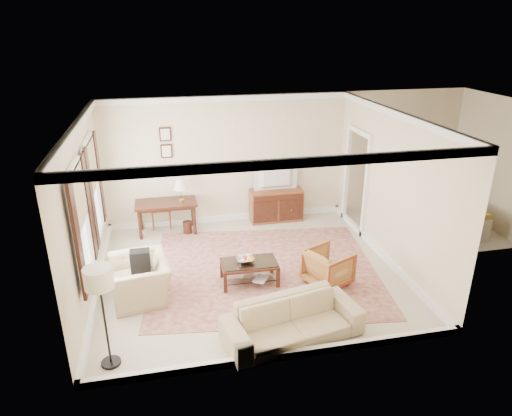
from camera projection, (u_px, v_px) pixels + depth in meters
name	position (u px, v px, depth m)	size (l,w,h in m)	color
room_shell	(248.00, 143.00, 7.64)	(5.51, 5.01, 2.91)	beige
annex_bedroom	(433.00, 212.00, 10.35)	(3.00, 2.70, 2.90)	beige
window_front	(81.00, 223.00, 6.84)	(0.12, 1.56, 1.80)	#CCB284
window_rear	(93.00, 188.00, 8.29)	(0.12, 1.56, 1.80)	#CCB284
doorway	(356.00, 182.00, 10.05)	(0.10, 1.12, 2.25)	white
rug	(264.00, 270.00, 8.61)	(4.15, 3.55, 0.01)	maroon
writing_desk	(166.00, 207.00, 9.95)	(1.32, 0.66, 0.72)	#431F13
desk_chair	(160.00, 205.00, 10.27)	(0.45, 0.45, 1.05)	brown
desk_lamp	(181.00, 190.00, 9.88)	(0.32, 0.32, 0.50)	silver
framed_prints	(166.00, 142.00, 9.82)	(0.25, 0.04, 0.68)	#431F13
sideboard	(276.00, 205.00, 10.67)	(1.21, 0.47, 0.75)	brown
tv	(277.00, 170.00, 10.33)	(0.97, 0.56, 0.13)	black
coffee_table	(249.00, 267.00, 8.09)	(1.00, 0.60, 0.42)	#431F13
fruit_bowl	(245.00, 259.00, 8.04)	(0.42, 0.42, 0.10)	silver
book_a	(241.00, 271.00, 8.24)	(0.28, 0.04, 0.38)	brown
book_b	(255.00, 278.00, 8.05)	(0.28, 0.03, 0.38)	brown
striped_armchair	(328.00, 265.00, 8.05)	(0.70, 0.66, 0.72)	maroon
club_armchair	(140.00, 273.00, 7.60)	(1.07, 0.69, 0.93)	tan
backpack	(140.00, 260.00, 7.52)	(0.32, 0.22, 0.40)	black
sofa	(293.00, 315.00, 6.63)	(2.04, 0.60, 0.80)	tan
floor_lamp	(100.00, 285.00, 5.79)	(0.37, 0.37, 1.50)	black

